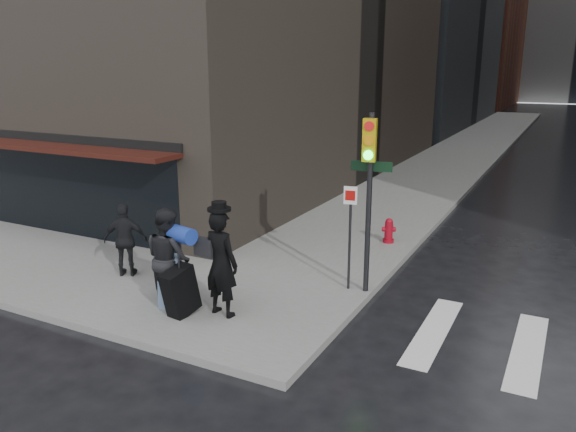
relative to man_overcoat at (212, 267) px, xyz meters
name	(u,v)px	position (x,y,z in m)	size (l,w,h in m)	color
ground	(242,314)	(0.30, 0.50, -1.09)	(140.00, 140.00, 0.00)	black
sidewalk_left	(476,144)	(0.30, 27.50, -1.01)	(4.00, 50.00, 0.15)	slate
storefront	(58,175)	(-6.70, 2.40, 0.74)	(8.40, 1.11, 2.83)	black
man_overcoat	(212,267)	(0.00, 0.00, 0.00)	(1.29, 1.09, 2.23)	black
man_jeans	(169,257)	(-0.99, -0.03, 0.05)	(1.35, 1.16, 1.97)	black
man_greycoat	(126,240)	(-2.89, 0.82, -0.12)	(1.04, 0.79, 1.64)	black
traffic_light	(367,180)	(2.14, 2.32, 1.43)	(0.91, 0.49, 3.68)	black
fire_hydrant	(389,232)	(1.58, 5.82, -0.64)	(0.38, 0.29, 0.66)	maroon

